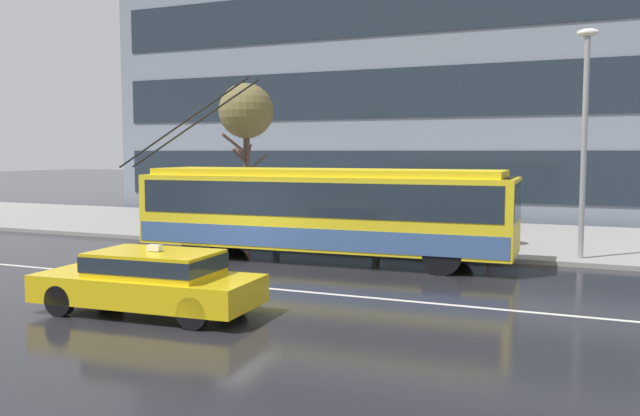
{
  "coord_description": "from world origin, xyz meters",
  "views": [
    {
      "loc": [
        9.31,
        -15.0,
        3.25
      ],
      "look_at": [
        1.57,
        3.22,
        1.55
      ],
      "focal_mm": 37.26,
      "sensor_mm": 36.0,
      "label": 1
    }
  ],
  "objects_px": {
    "pedestrian_at_shelter": "(274,193)",
    "street_lamp": "(585,124)",
    "trolleybus": "(323,210)",
    "pedestrian_approaching_curb": "(374,197)",
    "pedestrian_waiting_by_pole": "(490,197)",
    "street_tree_bare": "(246,113)",
    "taxi_oncoming_near": "(150,279)",
    "pedestrian_walking_past": "(466,197)"
  },
  "relations": [
    {
      "from": "pedestrian_at_shelter",
      "to": "trolleybus",
      "type": "bearing_deg",
      "value": -48.88
    },
    {
      "from": "pedestrian_at_shelter",
      "to": "street_lamp",
      "type": "height_order",
      "value": "street_lamp"
    },
    {
      "from": "trolleybus",
      "to": "taxi_oncoming_near",
      "type": "bearing_deg",
      "value": -94.95
    },
    {
      "from": "trolleybus",
      "to": "pedestrian_at_shelter",
      "type": "distance_m",
      "value": 5.93
    },
    {
      "from": "taxi_oncoming_near",
      "to": "pedestrian_approaching_curb",
      "type": "distance_m",
      "value": 9.71
    },
    {
      "from": "pedestrian_walking_past",
      "to": "pedestrian_waiting_by_pole",
      "type": "relative_size",
      "value": 1.04
    },
    {
      "from": "street_lamp",
      "to": "trolleybus",
      "type": "bearing_deg",
      "value": -160.82
    },
    {
      "from": "pedestrian_at_shelter",
      "to": "street_tree_bare",
      "type": "xyz_separation_m",
      "value": [
        -1.03,
        -0.26,
        3.04
      ]
    },
    {
      "from": "pedestrian_at_shelter",
      "to": "street_tree_bare",
      "type": "relative_size",
      "value": 0.34
    },
    {
      "from": "pedestrian_waiting_by_pole",
      "to": "street_tree_bare",
      "type": "xyz_separation_m",
      "value": [
        -9.16,
        -0.13,
        2.98
      ]
    },
    {
      "from": "pedestrian_walking_past",
      "to": "pedestrian_waiting_by_pole",
      "type": "distance_m",
      "value": 1.18
    },
    {
      "from": "taxi_oncoming_near",
      "to": "street_tree_bare",
      "type": "distance_m",
      "value": 13.0
    },
    {
      "from": "taxi_oncoming_near",
      "to": "pedestrian_walking_past",
      "type": "bearing_deg",
      "value": 68.46
    },
    {
      "from": "trolleybus",
      "to": "pedestrian_walking_past",
      "type": "relative_size",
      "value": 6.3
    },
    {
      "from": "pedestrian_walking_past",
      "to": "pedestrian_at_shelter",
      "type": "bearing_deg",
      "value": 171.44
    },
    {
      "from": "pedestrian_walking_past",
      "to": "street_lamp",
      "type": "height_order",
      "value": "street_lamp"
    },
    {
      "from": "trolleybus",
      "to": "pedestrian_walking_past",
      "type": "xyz_separation_m",
      "value": [
        3.6,
        3.34,
        0.27
      ]
    },
    {
      "from": "pedestrian_waiting_by_pole",
      "to": "taxi_oncoming_near",
      "type": "bearing_deg",
      "value": -112.54
    },
    {
      "from": "taxi_oncoming_near",
      "to": "pedestrian_approaching_curb",
      "type": "xyz_separation_m",
      "value": [
        1.54,
        9.52,
        1.08
      ]
    },
    {
      "from": "trolleybus",
      "to": "pedestrian_approaching_curb",
      "type": "height_order",
      "value": "trolleybus"
    },
    {
      "from": "trolleybus",
      "to": "street_tree_bare",
      "type": "distance_m",
      "value": 7.23
    },
    {
      "from": "trolleybus",
      "to": "pedestrian_walking_past",
      "type": "distance_m",
      "value": 4.91
    },
    {
      "from": "pedestrian_at_shelter",
      "to": "pedestrian_approaching_curb",
      "type": "distance_m",
      "value": 5.34
    },
    {
      "from": "pedestrian_approaching_curb",
      "to": "taxi_oncoming_near",
      "type": "bearing_deg",
      "value": -99.18
    },
    {
      "from": "pedestrian_walking_past",
      "to": "pedestrian_waiting_by_pole",
      "type": "bearing_deg",
      "value": 57.65
    },
    {
      "from": "pedestrian_at_shelter",
      "to": "street_tree_bare",
      "type": "height_order",
      "value": "street_tree_bare"
    },
    {
      "from": "pedestrian_approaching_curb",
      "to": "pedestrian_at_shelter",
      "type": "bearing_deg",
      "value": 154.04
    },
    {
      "from": "trolleybus",
      "to": "street_lamp",
      "type": "bearing_deg",
      "value": 19.18
    },
    {
      "from": "trolleybus",
      "to": "street_lamp",
      "type": "height_order",
      "value": "street_lamp"
    },
    {
      "from": "pedestrian_approaching_curb",
      "to": "street_lamp",
      "type": "height_order",
      "value": "street_lamp"
    },
    {
      "from": "pedestrian_waiting_by_pole",
      "to": "street_tree_bare",
      "type": "height_order",
      "value": "street_tree_bare"
    },
    {
      "from": "trolleybus",
      "to": "street_tree_bare",
      "type": "xyz_separation_m",
      "value": [
        -4.93,
        4.21,
        3.19
      ]
    },
    {
      "from": "taxi_oncoming_near",
      "to": "street_tree_bare",
      "type": "height_order",
      "value": "street_tree_bare"
    },
    {
      "from": "taxi_oncoming_near",
      "to": "street_lamp",
      "type": "relative_size",
      "value": 0.7
    },
    {
      "from": "pedestrian_at_shelter",
      "to": "pedestrian_approaching_curb",
      "type": "height_order",
      "value": "pedestrian_approaching_curb"
    },
    {
      "from": "taxi_oncoming_near",
      "to": "street_tree_bare",
      "type": "xyz_separation_m",
      "value": [
        -4.29,
        11.6,
        4.0
      ]
    },
    {
      "from": "pedestrian_approaching_curb",
      "to": "street_tree_bare",
      "type": "distance_m",
      "value": 6.85
    },
    {
      "from": "pedestrian_waiting_by_pole",
      "to": "street_tree_bare",
      "type": "bearing_deg",
      "value": -179.22
    },
    {
      "from": "pedestrian_waiting_by_pole",
      "to": "street_lamp",
      "type": "distance_m",
      "value": 4.14
    },
    {
      "from": "trolleybus",
      "to": "taxi_oncoming_near",
      "type": "distance_m",
      "value": 7.47
    },
    {
      "from": "pedestrian_at_shelter",
      "to": "pedestrian_walking_past",
      "type": "distance_m",
      "value": 7.58
    },
    {
      "from": "street_lamp",
      "to": "pedestrian_approaching_curb",
      "type": "bearing_deg",
      "value": -176.8
    }
  ]
}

